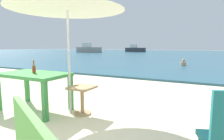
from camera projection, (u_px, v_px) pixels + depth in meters
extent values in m
cube|color=#2D6075|center=(191.00, 54.00, 29.12)|extent=(120.00, 50.00, 0.08)
cube|color=#3D8C42|center=(34.00, 74.00, 3.66)|extent=(1.40, 0.80, 0.06)
cube|color=#3D8C42|center=(45.00, 102.00, 3.12)|extent=(0.08, 0.08, 0.70)
cube|color=#3D8C42|center=(27.00, 87.00, 4.29)|extent=(0.08, 0.08, 0.70)
cube|color=#3D8C42|center=(71.00, 93.00, 3.73)|extent=(0.08, 0.08, 0.70)
cylinder|color=brown|center=(34.00, 69.00, 3.61)|extent=(0.06, 0.06, 0.16)
cone|color=brown|center=(34.00, 65.00, 3.60)|extent=(0.06, 0.06, 0.03)
cylinder|color=brown|center=(34.00, 62.00, 3.59)|extent=(0.03, 0.03, 0.09)
cylinder|color=red|center=(34.00, 70.00, 3.61)|extent=(0.07, 0.07, 0.05)
cylinder|color=gold|center=(33.00, 60.00, 3.59)|extent=(0.03, 0.03, 0.01)
cylinder|color=silver|center=(69.00, 54.00, 3.44)|extent=(0.04, 0.04, 2.30)
cone|color=silver|center=(67.00, 0.00, 3.32)|extent=(2.10, 2.10, 0.36)
cube|color=tan|center=(82.00, 87.00, 3.45)|extent=(0.44, 0.44, 0.04)
cylinder|color=tan|center=(82.00, 101.00, 3.48)|extent=(0.07, 0.07, 0.50)
cylinder|color=tan|center=(83.00, 113.00, 3.52)|extent=(0.32, 0.32, 0.03)
cylinder|color=tan|center=(183.00, 64.00, 11.53)|extent=(0.34, 0.34, 0.20)
sphere|color=tan|center=(183.00, 61.00, 11.50)|extent=(0.21, 0.21, 0.21)
cube|color=gray|center=(89.00, 50.00, 34.66)|extent=(4.86, 1.32, 0.99)
cube|color=silver|center=(87.00, 45.00, 34.74)|extent=(1.54, 0.99, 0.77)
cube|color=#38383F|center=(135.00, 50.00, 38.45)|extent=(4.18, 1.14, 0.86)
cube|color=silver|center=(134.00, 46.00, 38.52)|extent=(1.33, 0.86, 0.67)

